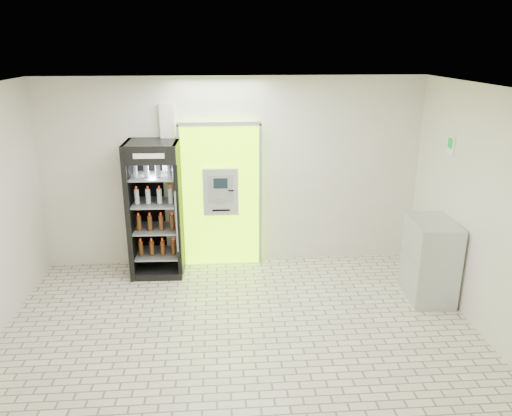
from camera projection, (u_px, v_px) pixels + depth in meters
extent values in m
plane|color=#BCB29C|center=(241.00, 345.00, 6.02)|extent=(6.00, 6.00, 0.00)
plane|color=silver|center=(233.00, 173.00, 7.91)|extent=(6.00, 0.00, 6.00)
plane|color=silver|center=(257.00, 367.00, 3.18)|extent=(6.00, 0.00, 6.00)
plane|color=silver|center=(499.00, 222.00, 5.76)|extent=(0.00, 5.00, 5.00)
plane|color=white|center=(238.00, 91.00, 5.07)|extent=(6.00, 6.00, 0.00)
cube|color=#98FA02|center=(221.00, 196.00, 7.94)|extent=(1.20, 0.12, 2.30)
cube|color=gray|center=(219.00, 124.00, 7.51)|extent=(1.28, 0.04, 0.06)
cube|color=gray|center=(181.00, 198.00, 7.83)|extent=(0.04, 0.04, 2.30)
cube|color=gray|center=(260.00, 196.00, 7.92)|extent=(0.04, 0.04, 2.30)
cube|color=black|center=(228.00, 235.00, 8.10)|extent=(0.62, 0.01, 0.67)
cube|color=black|center=(197.00, 145.00, 7.60)|extent=(0.22, 0.01, 0.18)
cube|color=#B0B3B8|center=(221.00, 192.00, 7.80)|extent=(0.55, 0.12, 0.75)
cube|color=black|center=(220.00, 183.00, 7.70)|extent=(0.22, 0.01, 0.16)
cube|color=gray|center=(221.00, 201.00, 7.78)|extent=(0.16, 0.01, 0.12)
cube|color=black|center=(231.00, 191.00, 7.74)|extent=(0.09, 0.01, 0.02)
cube|color=black|center=(221.00, 210.00, 7.83)|extent=(0.28, 0.01, 0.03)
cube|color=silver|center=(171.00, 187.00, 7.86)|extent=(0.22, 0.10, 2.60)
cube|color=#193FB2|center=(169.00, 166.00, 7.69)|extent=(0.09, 0.01, 0.06)
cube|color=red|center=(170.00, 175.00, 7.73)|extent=(0.09, 0.01, 0.06)
cube|color=yellow|center=(170.00, 183.00, 7.78)|extent=(0.09, 0.01, 0.06)
cube|color=orange|center=(171.00, 191.00, 7.82)|extent=(0.09, 0.01, 0.06)
cube|color=red|center=(171.00, 199.00, 7.86)|extent=(0.09, 0.01, 0.06)
cube|color=black|center=(156.00, 209.00, 7.62)|extent=(0.80, 0.73, 2.09)
cube|color=black|center=(158.00, 203.00, 7.93)|extent=(0.78, 0.08, 2.09)
cube|color=red|center=(149.00, 156.00, 7.00)|extent=(0.77, 0.03, 0.25)
cube|color=white|center=(149.00, 156.00, 7.00)|extent=(0.44, 0.02, 0.07)
cube|color=black|center=(160.00, 268.00, 7.94)|extent=(0.80, 0.73, 0.10)
cylinder|color=gray|center=(176.00, 222.00, 7.32)|extent=(0.02, 0.02, 0.94)
cube|color=gray|center=(159.00, 253.00, 7.85)|extent=(0.68, 0.63, 0.02)
cube|color=gray|center=(157.00, 228.00, 7.72)|extent=(0.68, 0.63, 0.02)
cube|color=gray|center=(155.00, 203.00, 7.59)|extent=(0.68, 0.63, 0.02)
cube|color=gray|center=(153.00, 176.00, 7.46)|extent=(0.68, 0.63, 0.02)
cube|color=#B0B3B8|center=(430.00, 260.00, 6.98)|extent=(0.64, 0.91, 1.15)
cube|color=gray|center=(410.00, 257.00, 6.94)|extent=(0.07, 0.84, 0.01)
cube|color=white|center=(451.00, 145.00, 6.89)|extent=(0.02, 0.22, 0.26)
cube|color=#0C8631|center=(450.00, 143.00, 6.88)|extent=(0.00, 0.14, 0.14)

